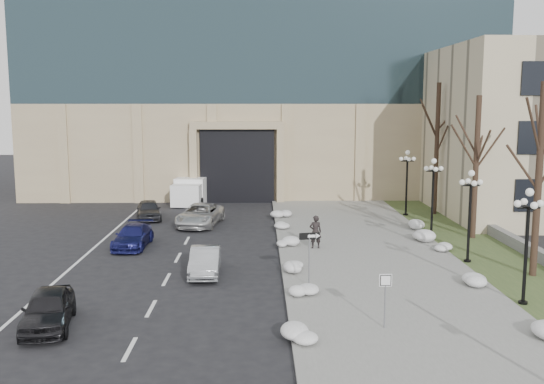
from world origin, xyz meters
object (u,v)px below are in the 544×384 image
at_px(car_b, 205,261).
at_px(car_d, 200,215).
at_px(box_truck, 194,190).
at_px(one_way_sign, 313,242).
at_px(car_c, 133,236).
at_px(car_e, 149,210).
at_px(lamppost_d, 407,174).
at_px(lamppost_c, 433,186).
at_px(pedestrian, 315,232).
at_px(keep_sign, 385,289).
at_px(car_a, 48,309).
at_px(lamppost_b, 470,204).
at_px(lamppost_a, 527,231).

relative_size(car_b, car_d, 0.76).
bearing_deg(box_truck, one_way_sign, -66.45).
xyz_separation_m(car_c, car_e, (-0.62, 8.38, 0.05)).
bearing_deg(lamppost_d, lamppost_c, -90.00).
distance_m(car_c, pedestrian, 10.25).
xyz_separation_m(keep_sign, lamppost_c, (6.09, 15.56, 1.54)).
relative_size(keep_sign, lamppost_d, 0.44).
distance_m(keep_sign, lamppost_d, 22.94).
distance_m(car_b, keep_sign, 10.19).
bearing_deg(keep_sign, car_d, 113.66).
height_order(pedestrian, box_truck, box_truck).
height_order(car_a, car_c, car_a).
distance_m(car_d, one_way_sign, 15.45).
bearing_deg(keep_sign, lamppost_b, 56.09).
distance_m(car_d, lamppost_a, 22.06).
bearing_deg(lamppost_a, car_d, 131.18).
distance_m(car_d, car_e, 4.46).
distance_m(lamppost_b, lamppost_d, 13.00).
bearing_deg(keep_sign, car_e, 119.61).
xyz_separation_m(car_c, lamppost_b, (17.63, -3.95, 2.45)).
bearing_deg(car_d, one_way_sign, -56.84).
distance_m(one_way_sign, lamppost_d, 18.97).
height_order(car_e, lamppost_c, lamppost_c).
height_order(car_b, lamppost_a, lamppost_a).
distance_m(pedestrian, keep_sign, 12.15).
xyz_separation_m(car_e, box_truck, (2.33, 7.45, 0.36)).
distance_m(car_b, pedestrian, 7.37).
bearing_deg(pedestrian, car_a, 44.88).
distance_m(car_a, box_truck, 28.31).
bearing_deg(car_e, lamppost_a, -58.68).
bearing_deg(pedestrian, car_e, -42.82).
height_order(car_a, car_b, car_a).
height_order(keep_sign, lamppost_d, lamppost_d).
relative_size(car_a, car_d, 0.79).
bearing_deg(lamppost_c, keep_sign, -111.37).
relative_size(keep_sign, lamppost_b, 0.44).
bearing_deg(lamppost_a, keep_sign, -157.20).
relative_size(car_c, lamppost_c, 0.90).
bearing_deg(lamppost_b, box_truck, 128.83).
bearing_deg(one_way_sign, lamppost_c, 42.14).
height_order(box_truck, one_way_sign, one_way_sign).
height_order(keep_sign, lamppost_b, lamppost_b).
bearing_deg(lamppost_d, pedestrian, -126.63).
relative_size(car_b, keep_sign, 1.87).
height_order(pedestrian, one_way_sign, one_way_sign).
height_order(car_b, pedestrian, pedestrian).
distance_m(car_a, lamppost_b, 20.14).
height_order(box_truck, lamppost_a, lamppost_a).
relative_size(car_b, car_e, 0.99).
xyz_separation_m(pedestrian, lamppost_c, (7.43, 3.50, 2.04)).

